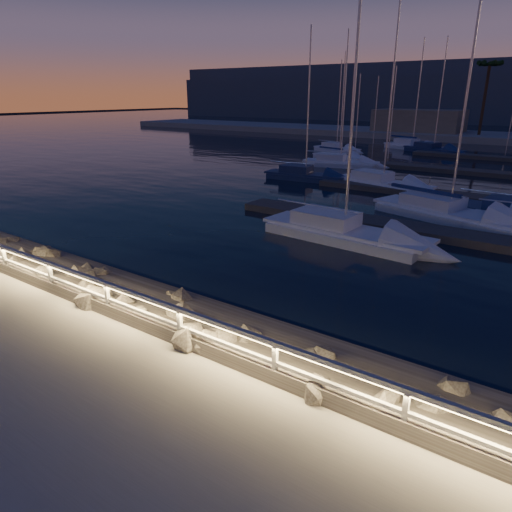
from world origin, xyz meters
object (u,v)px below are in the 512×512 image
Objects in this scene: sailboat_b at (340,230)px; sailboat_n at (432,149)px; sailboat_a at (304,175)px; sailboat_i at (336,148)px; sailboat_j at (338,156)px; sailboat_c at (446,211)px; sailboat_f at (381,182)px; sailboat_e at (339,162)px; sailboat_m at (411,146)px; guard_rail at (238,339)px.

sailboat_n is (-6.37, 40.00, -0.03)m from sailboat_b.
sailboat_b is (9.97, -13.83, 0.03)m from sailboat_a.
sailboat_j is (3.65, -6.90, -0.01)m from sailboat_i.
sailboat_c is 1.14× the size of sailboat_f.
sailboat_e is (-0.87, 8.63, 0.02)m from sailboat_a.
sailboat_e is 1.14× the size of sailboat_j.
sailboat_a is at bearing -97.01° from sailboat_e.
sailboat_j is 0.82× the size of sailboat_m.
sailboat_c reaches higher than sailboat_a.
sailboat_b is at bearing -98.07° from sailboat_c.
guard_rail is at bearing -56.05° from sailboat_m.
sailboat_a is (-13.29, 26.64, -0.94)m from guard_rail.
sailboat_e is 19.84m from sailboat_m.
sailboat_b is (-3.32, 12.81, -0.90)m from guard_rail.
sailboat_i is (-20.10, 46.88, -0.96)m from guard_rail.
sailboat_f is at bearing -2.90° from sailboat_a.
sailboat_c is 1.21× the size of sailboat_e.
sailboat_a is 8.67m from sailboat_e.
sailboat_m is (-9.73, 42.27, 0.00)m from sailboat_b.
sailboat_a is at bearing 116.51° from guard_rail.
sailboat_j is (-3.17, 13.34, -0.04)m from sailboat_a.
sailboat_a reaches higher than sailboat_j.
sailboat_n is (4.47, 17.54, -0.01)m from sailboat_e.
sailboat_b is at bearing -76.98° from sailboat_e.
sailboat_f reaches higher than sailboat_i.
sailboat_c is (3.32, 7.15, -0.01)m from sailboat_b.
sailboat_f is 16.37m from sailboat_j.
sailboat_m is at bearing 92.21° from sailboat_j.
sailboat_b is 43.37m from sailboat_m.
sailboat_c reaches higher than sailboat_m.
sailboat_e is at bearing -72.57° from sailboat_m.
sailboat_c is 33.60m from sailboat_i.
sailboat_c is at bearing -49.00° from sailboat_m.
sailboat_i is at bearing 138.09° from sailboat_f.
sailboat_a is 21.35m from sailboat_i.
sailboat_c is at bearing -49.39° from sailboat_n.
guard_rail is 3.45× the size of sailboat_e.
sailboat_b is 1.09× the size of sailboat_n.
sailboat_b is 1.08× the size of sailboat_f.
sailboat_j is at bearing -82.11° from sailboat_m.
sailboat_m is at bearing 103.32° from guard_rail.
sailboat_i is 10.82m from sailboat_m.
sailboat_b reaches higher than sailboat_e.
sailboat_a is at bearing 170.13° from sailboat_c.
sailboat_j is 15.48m from sailboat_m.
sailboat_m is at bearing 84.17° from sailboat_a.
sailboat_b reaches higher than sailboat_n.
sailboat_n reaches higher than sailboat_e.
sailboat_i is at bearing -110.09° from sailboat_m.
guard_rail is 56.61m from sailboat_m.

